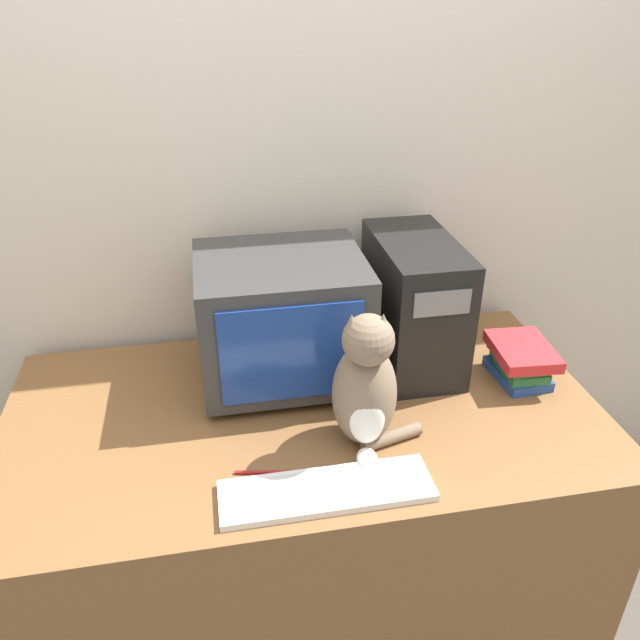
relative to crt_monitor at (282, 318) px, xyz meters
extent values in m
cube|color=beige|center=(0.03, 0.32, 0.29)|extent=(7.00, 0.05, 2.50)
cube|color=brown|center=(0.03, -0.17, -0.57)|extent=(1.61, 0.86, 0.76)
cube|color=#333333|center=(0.00, 0.00, -0.18)|extent=(0.32, 0.24, 0.02)
cube|color=#333333|center=(0.00, 0.00, 0.01)|extent=(0.46, 0.40, 0.35)
cube|color=navy|center=(0.00, -0.20, 0.01)|extent=(0.37, 0.01, 0.27)
cube|color=black|center=(0.40, 0.02, 0.00)|extent=(0.22, 0.42, 0.39)
cube|color=slate|center=(0.40, -0.19, 0.11)|extent=(0.15, 0.01, 0.07)
cube|color=silver|center=(0.04, -0.50, -0.18)|extent=(0.49, 0.14, 0.02)
cube|color=silver|center=(0.04, -0.50, -0.17)|extent=(0.44, 0.11, 0.00)
ellipsoid|color=#7A6651|center=(0.16, -0.32, -0.05)|extent=(0.18, 0.19, 0.28)
ellipsoid|color=white|center=(0.15, -0.39, -0.07)|extent=(0.09, 0.06, 0.15)
sphere|color=#7A6651|center=(0.15, -0.35, 0.12)|extent=(0.14, 0.14, 0.12)
cone|color=#7A6651|center=(0.12, -0.35, 0.17)|extent=(0.03, 0.03, 0.04)
cone|color=#7A6651|center=(0.19, -0.36, 0.17)|extent=(0.03, 0.03, 0.04)
ellipsoid|color=white|center=(0.15, -0.42, -0.17)|extent=(0.06, 0.08, 0.04)
cylinder|color=#7A6651|center=(0.23, -0.35, -0.18)|extent=(0.17, 0.08, 0.03)
cube|color=#234793|center=(0.67, -0.14, -0.18)|extent=(0.14, 0.19, 0.03)
cube|color=#28703D|center=(0.67, -0.14, -0.15)|extent=(0.12, 0.18, 0.03)
cube|color=#28703D|center=(0.67, -0.14, -0.12)|extent=(0.12, 0.18, 0.02)
cube|color=red|center=(0.67, -0.15, -0.10)|extent=(0.17, 0.22, 0.03)
cylinder|color=maroon|center=(-0.10, -0.40, -0.19)|extent=(0.14, 0.03, 0.01)
camera|label=1|loc=(-0.18, -1.53, 0.85)|focal=35.00mm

